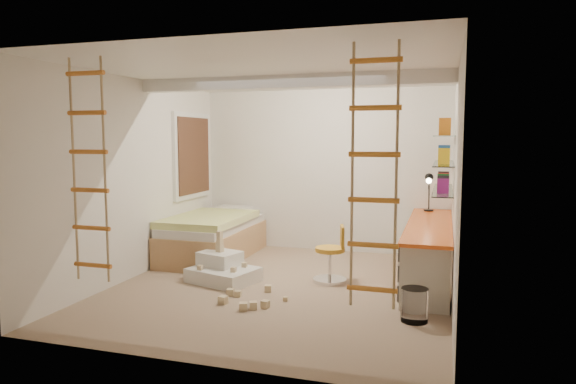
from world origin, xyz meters
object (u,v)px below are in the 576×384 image
(swivel_chair, at_px, (332,261))
(play_platform, at_px, (223,270))
(bed, at_px, (214,236))
(desk, at_px, (429,249))

(swivel_chair, relative_size, play_platform, 0.77)
(bed, distance_m, play_platform, 1.36)
(swivel_chair, distance_m, play_platform, 1.40)
(bed, bearing_deg, play_platform, -59.99)
(bed, height_order, play_platform, bed)
(desk, distance_m, swivel_chair, 1.26)
(desk, distance_m, bed, 3.22)
(desk, xyz_separation_m, bed, (-3.20, 0.36, -0.07))
(swivel_chair, height_order, play_platform, swivel_chair)
(bed, xyz_separation_m, play_platform, (0.67, -1.17, -0.19))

